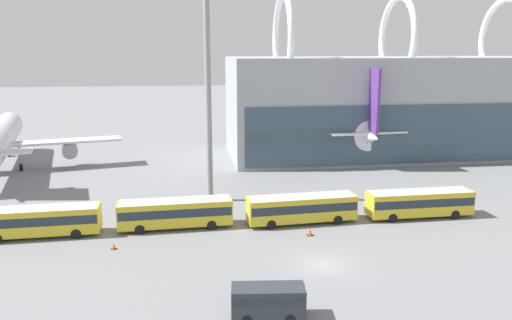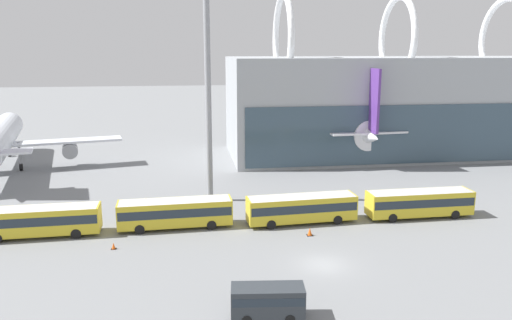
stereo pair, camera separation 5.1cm
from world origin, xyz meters
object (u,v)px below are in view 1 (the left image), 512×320
object	(u,v)px
shuttle_bus_1	(175,212)
shuttle_bus_3	(420,202)
airliner_at_gate_far	(336,124)
traffic_cone_0	(310,232)
floodlight_mast	(207,62)
shuttle_bus_0	(39,220)
service_van_foreground	(268,299)
shuttle_bus_2	(302,207)
traffic_cone_1	(114,246)

from	to	relation	value
shuttle_bus_1	shuttle_bus_3	xyz separation A→B (m)	(27.10, -0.35, 0.00)
airliner_at_gate_far	shuttle_bus_3	size ratio (longest dim) A/B	2.90
shuttle_bus_3	traffic_cone_0	size ratio (longest dim) A/B	15.09
floodlight_mast	traffic_cone_0	bearing A→B (deg)	-54.98
shuttle_bus_0	service_van_foreground	bearing A→B (deg)	-44.50
shuttle_bus_2	traffic_cone_0	size ratio (longest dim) A/B	15.23
shuttle_bus_1	traffic_cone_0	size ratio (longest dim) A/B	15.16
shuttle_bus_0	shuttle_bus_1	xyz separation A→B (m)	(13.55, 0.62, 0.00)
shuttle_bus_0	shuttle_bus_3	xyz separation A→B (m)	(40.65, 0.27, 0.00)
service_van_foreground	floodlight_mast	world-z (taller)	floodlight_mast
airliner_at_gate_far	shuttle_bus_0	xyz separation A→B (m)	(-42.11, -37.07, -3.41)
airliner_at_gate_far	service_van_foreground	distance (m)	59.95
traffic_cone_0	traffic_cone_1	size ratio (longest dim) A/B	1.26
shuttle_bus_2	traffic_cone_0	bearing A→B (deg)	-93.74
shuttle_bus_1	airliner_at_gate_far	bearing A→B (deg)	49.69
floodlight_mast	shuttle_bus_3	bearing A→B (deg)	-22.64
shuttle_bus_3	service_van_foreground	distance (m)	27.79
floodlight_mast	shuttle_bus_1	bearing A→B (deg)	-114.03
service_van_foreground	floodlight_mast	distance (m)	32.62
floodlight_mast	traffic_cone_1	bearing A→B (deg)	-124.63
airliner_at_gate_far	shuttle_bus_3	distance (m)	36.99
shuttle_bus_0	shuttle_bus_3	world-z (taller)	same
traffic_cone_0	traffic_cone_1	bearing A→B (deg)	-177.46
service_van_foreground	traffic_cone_0	distance (m)	16.54
airliner_at_gate_far	traffic_cone_1	bearing A→B (deg)	135.09
shuttle_bus_2	service_van_foreground	xyz separation A→B (m)	(-6.82, -18.86, -0.40)
shuttle_bus_0	floodlight_mast	xyz separation A→B (m)	(17.67, 9.86, 15.26)
shuttle_bus_2	floodlight_mast	size ratio (longest dim) A/B	0.46
floodlight_mast	shuttle_bus_0	bearing A→B (deg)	-150.83
airliner_at_gate_far	shuttle_bus_1	xyz separation A→B (m)	(-28.56, -36.45, -3.41)
service_van_foreground	floodlight_mast	bearing A→B (deg)	101.35
shuttle_bus_2	floodlight_mast	xyz separation A→B (m)	(-9.43, 9.62, 15.26)
airliner_at_gate_far	shuttle_bus_0	world-z (taller)	airliner_at_gate_far
airliner_at_gate_far	shuttle_bus_1	distance (m)	46.43
shuttle_bus_0	traffic_cone_0	size ratio (longest dim) A/B	15.15
shuttle_bus_2	traffic_cone_0	xyz separation A→B (m)	(-0.01, -3.82, -1.40)
shuttle_bus_1	shuttle_bus_2	distance (m)	13.56
shuttle_bus_2	service_van_foreground	distance (m)	20.06
shuttle_bus_0	shuttle_bus_2	world-z (taller)	same
shuttle_bus_2	shuttle_bus_3	world-z (taller)	same
service_van_foreground	traffic_cone_1	distance (m)	18.93
shuttle_bus_2	traffic_cone_1	distance (m)	19.92
shuttle_bus_0	traffic_cone_0	xyz separation A→B (m)	(27.09, -3.58, -1.40)
shuttle_bus_2	traffic_cone_1	xyz separation A→B (m)	(-19.31, -4.68, -1.48)
service_van_foreground	airliner_at_gate_far	bearing A→B (deg)	74.71
traffic_cone_1	floodlight_mast	bearing A→B (deg)	55.37
shuttle_bus_0	shuttle_bus_2	distance (m)	27.10
shuttle_bus_1	traffic_cone_0	distance (m)	14.25
airliner_at_gate_far	shuttle_bus_2	world-z (taller)	airliner_at_gate_far
service_van_foreground	traffic_cone_0	xyz separation A→B (m)	(6.81, 15.04, -0.99)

